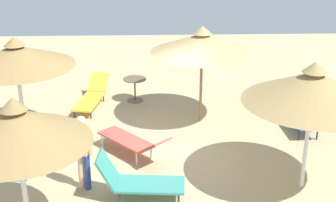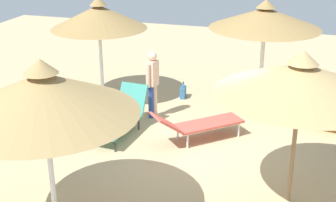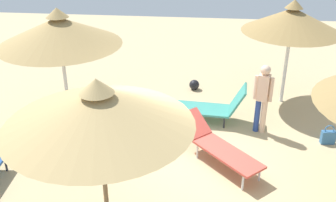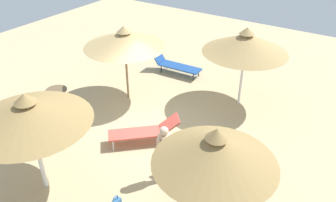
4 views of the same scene
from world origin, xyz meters
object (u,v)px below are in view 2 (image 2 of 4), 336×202
(parasol_umbrella_center, at_px, (265,18))
(lounge_chair_back, at_px, (121,116))
(lounge_chair_edge, at_px, (197,124))
(handbag, at_px, (183,92))
(beach_ball, at_px, (40,127))
(parasol_umbrella_far_left, at_px, (99,17))
(parasol_umbrella_front, at_px, (43,94))
(person_standing_center, at_px, (153,80))
(parasol_umbrella_near_right, at_px, (301,79))

(parasol_umbrella_center, xyz_separation_m, lounge_chair_back, (2.82, 2.98, -1.86))
(lounge_chair_edge, distance_m, handbag, 2.71)
(lounge_chair_edge, bearing_deg, beach_ball, 9.99)
(handbag, bearing_deg, parasol_umbrella_far_left, 19.07)
(parasol_umbrella_center, xyz_separation_m, handbag, (2.05, 0.37, -2.10))
(parasol_umbrella_front, xyz_separation_m, handbag, (-0.48, -6.18, -2.13))
(parasol_umbrella_far_left, distance_m, beach_ball, 3.27)
(lounge_chair_back, relative_size, handbag, 3.86)
(parasol_umbrella_far_left, distance_m, person_standing_center, 2.29)
(parasol_umbrella_far_left, height_order, lounge_chair_edge, parasol_umbrella_far_left)
(lounge_chair_back, bearing_deg, beach_ball, 16.02)
(lounge_chair_edge, bearing_deg, lounge_chair_back, 3.42)
(lounge_chair_edge, xyz_separation_m, lounge_chair_back, (1.76, 0.11, -0.00))
(parasol_umbrella_center, height_order, handbag, parasol_umbrella_center)
(parasol_umbrella_center, xyz_separation_m, person_standing_center, (2.43, 1.87, -1.31))
(lounge_chair_edge, height_order, beach_ball, lounge_chair_edge)
(parasol_umbrella_front, distance_m, person_standing_center, 4.87)
(parasol_umbrella_near_right, height_order, person_standing_center, parasol_umbrella_near_right)
(lounge_chair_edge, bearing_deg, parasol_umbrella_front, 68.23)
(lounge_chair_back, relative_size, person_standing_center, 1.08)
(lounge_chair_edge, bearing_deg, parasol_umbrella_center, -110.21)
(parasol_umbrella_front, distance_m, beach_ball, 4.30)
(handbag, relative_size, beach_ball, 1.62)
(parasol_umbrella_front, distance_m, lounge_chair_back, 4.05)
(parasol_umbrella_center, bearing_deg, person_standing_center, 37.54)
(parasol_umbrella_far_left, bearing_deg, handbag, -160.93)
(handbag, distance_m, beach_ball, 4.08)
(beach_ball, bearing_deg, lounge_chair_back, -163.98)
(parasol_umbrella_center, xyz_separation_m, parasol_umbrella_far_left, (4.14, 1.09, 0.00))
(parasol_umbrella_near_right, xyz_separation_m, handbag, (3.10, -4.32, -2.10))
(parasol_umbrella_front, relative_size, parasol_umbrella_near_right, 1.01)
(lounge_chair_back, distance_m, beach_ball, 1.94)
(parasol_umbrella_front, bearing_deg, lounge_chair_back, -85.35)
(parasol_umbrella_far_left, relative_size, parasol_umbrella_front, 0.98)
(handbag, xyz_separation_m, beach_ball, (2.61, 3.14, -0.03))
(person_standing_center, bearing_deg, handbag, -104.22)
(parasol_umbrella_far_left, relative_size, beach_ball, 9.51)
(parasol_umbrella_front, xyz_separation_m, person_standing_center, (-0.10, -4.68, -1.34))
(parasol_umbrella_front, relative_size, beach_ball, 9.70)
(person_standing_center, distance_m, handbag, 1.73)
(lounge_chair_back, bearing_deg, person_standing_center, -109.20)
(lounge_chair_edge, height_order, person_standing_center, person_standing_center)
(parasol_umbrella_front, xyz_separation_m, beach_ball, (2.13, -3.04, -2.16))
(parasol_umbrella_center, distance_m, lounge_chair_back, 4.50)
(parasol_umbrella_near_right, height_order, lounge_chair_back, parasol_umbrella_near_right)
(parasol_umbrella_front, distance_m, parasol_umbrella_near_right, 4.03)
(parasol_umbrella_far_left, relative_size, lounge_chair_back, 1.52)
(parasol_umbrella_far_left, bearing_deg, lounge_chair_back, 124.96)
(handbag, bearing_deg, lounge_chair_back, 73.62)
(parasol_umbrella_near_right, bearing_deg, lounge_chair_edge, -40.72)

